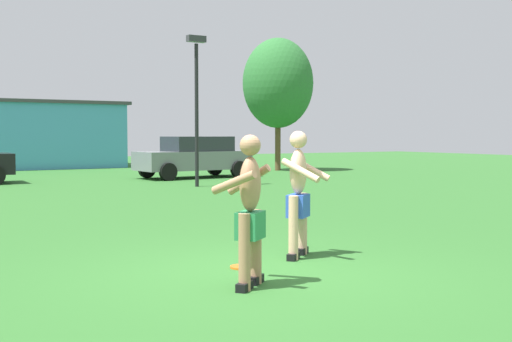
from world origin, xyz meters
The scene contains 8 objects.
ground_plane centered at (0.00, 0.00, 0.00)m, with size 80.00×80.00×0.00m, color #2D6628.
player_near centered at (1.04, 0.65, 0.90)m, with size 0.77×0.81×1.71m.
player_in_green centered at (-0.39, -0.48, 0.87)m, with size 0.67×0.81×1.66m.
frisbee centered at (0.03, 0.42, 0.01)m, with size 0.29×0.29×0.03m, color orange.
car_gray_mid_lot centered at (6.61, 15.77, 0.82)m, with size 4.41×2.25×1.58m.
lamp_post centered at (4.90, 11.94, 3.00)m, with size 0.60×0.24×4.76m.
outbuilding_behind_lot centered at (1.75, 26.98, 1.65)m, with size 10.71×5.89×3.29m.
tree_left_field centered at (12.00, 18.24, 3.99)m, with size 3.23×3.23×6.05m.
Camera 1 is at (-3.84, -6.43, 1.66)m, focal length 44.78 mm.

